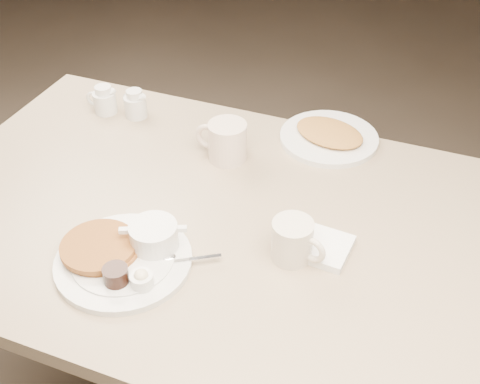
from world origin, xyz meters
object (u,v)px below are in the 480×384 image
(diner_table, at_px, (237,275))
(coffee_mug_near, at_px, (293,240))
(creamer_left, at_px, (104,100))
(coffee_mug_far, at_px, (226,141))
(creamer_right, at_px, (135,104))
(main_plate, at_px, (126,253))
(hash_plate, at_px, (329,136))

(diner_table, bearing_deg, coffee_mug_near, -21.77)
(coffee_mug_near, height_order, creamer_left, coffee_mug_near)
(coffee_mug_near, xyz_separation_m, coffee_mug_far, (-0.26, 0.28, 0.00))
(coffee_mug_near, height_order, creamer_right, coffee_mug_near)
(diner_table, bearing_deg, main_plate, -130.46)
(diner_table, height_order, coffee_mug_near, coffee_mug_near)
(diner_table, height_order, creamer_right, creamer_right)
(coffee_mug_near, relative_size, coffee_mug_far, 0.93)
(main_plate, xyz_separation_m, coffee_mug_far, (0.05, 0.41, 0.03))
(main_plate, height_order, coffee_mug_near, coffee_mug_near)
(main_plate, relative_size, creamer_left, 3.84)
(coffee_mug_far, bearing_deg, coffee_mug_near, -46.50)
(main_plate, bearing_deg, coffee_mug_far, 82.93)
(main_plate, bearing_deg, creamer_right, 117.11)
(coffee_mug_near, distance_m, coffee_mug_far, 0.38)
(coffee_mug_far, relative_size, creamer_right, 1.61)
(diner_table, xyz_separation_m, hash_plate, (0.11, 0.39, 0.18))
(main_plate, bearing_deg, creamer_left, 125.30)
(creamer_left, relative_size, hash_plate, 0.30)
(creamer_right, bearing_deg, hash_plate, 8.28)
(diner_table, distance_m, hash_plate, 0.44)
(coffee_mug_far, xyz_separation_m, creamer_left, (-0.40, 0.08, -0.01))
(main_plate, xyz_separation_m, coffee_mug_near, (0.31, 0.14, 0.02))
(creamer_left, bearing_deg, main_plate, -54.70)
(main_plate, bearing_deg, diner_table, 49.54)
(hash_plate, bearing_deg, coffee_mug_near, -84.71)
(main_plate, relative_size, coffee_mug_near, 2.87)
(coffee_mug_near, height_order, coffee_mug_far, coffee_mug_far)
(coffee_mug_far, bearing_deg, creamer_right, 163.21)
(main_plate, relative_size, coffee_mug_far, 2.66)
(coffee_mug_far, relative_size, hash_plate, 0.43)
(diner_table, xyz_separation_m, creamer_left, (-0.52, 0.30, 0.21))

